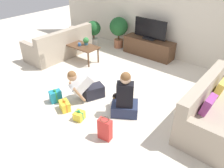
{
  "coord_description": "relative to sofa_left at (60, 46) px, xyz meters",
  "views": [
    {
      "loc": [
        2.92,
        -3.32,
        2.82
      ],
      "look_at": [
        0.44,
        -0.32,
        0.45
      ],
      "focal_mm": 35.0,
      "sensor_mm": 36.0,
      "label": 1
    }
  ],
  "objects": [
    {
      "name": "gift_box_a",
      "position": [
        2.26,
        -1.73,
        -0.21
      ],
      "size": [
        0.31,
        0.26,
        0.25
      ],
      "rotation": [
        0.0,
        0.0,
        -0.38
      ],
      "color": "yellow",
      "rests_on": "ground_plane"
    },
    {
      "name": "person_sitting",
      "position": [
        3.29,
        -1.05,
        0.06
      ],
      "size": [
        0.65,
        0.62,
        0.97
      ],
      "rotation": [
        0.0,
        0.0,
        3.71
      ],
      "color": "#283351",
      "rests_on": "ground_plane"
    },
    {
      "name": "sofa_right",
      "position": [
        4.78,
        -0.22,
        0.0
      ],
      "size": [
        0.92,
        2.02,
        0.87
      ],
      "rotation": [
        0.0,
        0.0,
        1.57
      ],
      "color": "tan",
      "rests_on": "ground_plane"
    },
    {
      "name": "tv",
      "position": [
        2.12,
        1.75,
        0.5
      ],
      "size": [
        1.06,
        0.2,
        0.61
      ],
      "color": "black",
      "rests_on": "tv_console"
    },
    {
      "name": "dog",
      "position": [
        2.98,
        -0.8,
        -0.1
      ],
      "size": [
        0.18,
        0.57,
        0.32
      ],
      "rotation": [
        0.0,
        0.0,
        0.09
      ],
      "color": "black",
      "rests_on": "ground_plane"
    },
    {
      "name": "tv_console",
      "position": [
        2.12,
        1.75,
        -0.04
      ],
      "size": [
        1.59,
        0.48,
        0.54
      ],
      "color": "brown",
      "rests_on": "ground_plane"
    },
    {
      "name": "tabletop_plant",
      "position": [
        0.86,
        0.3,
        0.3
      ],
      "size": [
        0.17,
        0.17,
        0.22
      ],
      "color": "#336B84",
      "rests_on": "coffee_table"
    },
    {
      "name": "wall_back",
      "position": [
        2.39,
        2.06,
        0.99
      ],
      "size": [
        8.4,
        0.06,
        2.6
      ],
      "color": "beige",
      "rests_on": "ground_plane"
    },
    {
      "name": "sofa_left",
      "position": [
        0.0,
        0.0,
        0.0
      ],
      "size": [
        0.92,
        2.02,
        0.87
      ],
      "rotation": [
        0.0,
        0.0,
        -1.57
      ],
      "color": "tan",
      "rests_on": "ground_plane"
    },
    {
      "name": "gift_bag_a",
      "position": [
        3.44,
        -1.81,
        -0.1
      ],
      "size": [
        0.25,
        0.17,
        0.43
      ],
      "rotation": [
        0.0,
        0.0,
        0.17
      ],
      "color": "red",
      "rests_on": "ground_plane"
    },
    {
      "name": "coffee_table",
      "position": [
        0.8,
        0.18,
        0.12
      ],
      "size": [
        1.03,
        0.52,
        0.48
      ],
      "color": "brown",
      "rests_on": "ground_plane"
    },
    {
      "name": "gift_box_b",
      "position": [
        2.71,
        -1.75,
        -0.22
      ],
      "size": [
        0.22,
        0.23,
        0.23
      ],
      "rotation": [
        0.0,
        0.0,
        0.24
      ],
      "color": "yellow",
      "rests_on": "ground_plane"
    },
    {
      "name": "ground_plane",
      "position": [
        2.39,
        -0.57,
        -0.31
      ],
      "size": [
        16.0,
        16.0,
        0.0
      ],
      "primitive_type": "plane",
      "color": "beige"
    },
    {
      "name": "mug",
      "position": [
        0.78,
        0.12,
        0.22
      ],
      "size": [
        0.12,
        0.08,
        0.09
      ],
      "color": "#386BAD",
      "rests_on": "coffee_table"
    },
    {
      "name": "potted_plant_back_left",
      "position": [
        0.97,
        1.7,
        0.36
      ],
      "size": [
        0.6,
        0.6,
        1.02
      ],
      "color": "#A36042",
      "rests_on": "ground_plane"
    },
    {
      "name": "person_kneeling",
      "position": [
        2.32,
        -1.18,
        0.03
      ],
      "size": [
        0.58,
        0.8,
        0.76
      ],
      "rotation": [
        0.0,
        0.0,
        -0.41
      ],
      "color": "#23232D",
      "rests_on": "ground_plane"
    },
    {
      "name": "potted_plant_corner_left",
      "position": [
        0.15,
        1.36,
        0.22
      ],
      "size": [
        0.49,
        0.49,
        0.83
      ],
      "color": "beige",
      "rests_on": "ground_plane"
    },
    {
      "name": "gift_box_c",
      "position": [
        1.87,
        -1.66,
        -0.17
      ],
      "size": [
        0.25,
        0.29,
        0.31
      ],
      "rotation": [
        0.0,
        0.0,
        -0.36
      ],
      "color": "teal",
      "rests_on": "ground_plane"
    }
  ]
}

